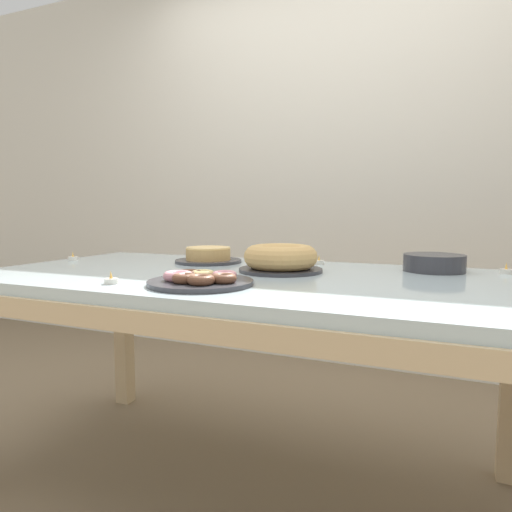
# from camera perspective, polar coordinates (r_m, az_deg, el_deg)

# --- Properties ---
(ground_plane) EXTENTS (12.00, 12.00, 0.00)m
(ground_plane) POSITION_cam_1_polar(r_m,az_deg,el_deg) (1.82, -1.54, -26.86)
(ground_plane) COLOR #7A664C
(wall_back) EXTENTS (8.00, 0.10, 2.60)m
(wall_back) POSITION_cam_1_polar(r_m,az_deg,el_deg) (2.96, 10.75, 11.82)
(wall_back) COLOR silver
(wall_back) RESTS_ON ground
(dining_table) EXTENTS (1.86, 0.97, 0.77)m
(dining_table) POSITION_cam_1_polar(r_m,az_deg,el_deg) (1.56, -1.61, -5.28)
(dining_table) COLOR silver
(dining_table) RESTS_ON ground
(cake_chocolate_round) EXTENTS (0.27, 0.27, 0.06)m
(cake_chocolate_round) POSITION_cam_1_polar(r_m,az_deg,el_deg) (1.88, -5.99, -0.00)
(cake_chocolate_round) COLOR #333338
(cake_chocolate_round) RESTS_ON dining_table
(cake_golden_bundt) EXTENTS (0.29, 0.29, 0.09)m
(cake_golden_bundt) POSITION_cam_1_polar(r_m,az_deg,el_deg) (1.60, 3.09, -0.35)
(cake_golden_bundt) COLOR #333338
(cake_golden_bundt) RESTS_ON dining_table
(pastry_platter) EXTENTS (0.31, 0.31, 0.04)m
(pastry_platter) POSITION_cam_1_polar(r_m,az_deg,el_deg) (1.32, -7.03, -2.99)
(pastry_platter) COLOR #333338
(pastry_platter) RESTS_ON dining_table
(plate_stack) EXTENTS (0.21, 0.21, 0.06)m
(plate_stack) POSITION_cam_1_polar(r_m,az_deg,el_deg) (1.72, 21.37, -0.80)
(plate_stack) COLOR #333338
(plate_stack) RESTS_ON dining_table
(tealight_right_edge) EXTENTS (0.04, 0.04, 0.04)m
(tealight_right_edge) POSITION_cam_1_polar(r_m,az_deg,el_deg) (2.11, -21.90, -0.23)
(tealight_right_edge) COLOR silver
(tealight_right_edge) RESTS_ON dining_table
(tealight_near_cakes) EXTENTS (0.04, 0.04, 0.04)m
(tealight_near_cakes) POSITION_cam_1_polar(r_m,az_deg,el_deg) (1.77, 28.79, -1.62)
(tealight_near_cakes) COLOR silver
(tealight_near_cakes) RESTS_ON dining_table
(tealight_centre) EXTENTS (0.04, 0.04, 0.04)m
(tealight_centre) POSITION_cam_1_polar(r_m,az_deg,el_deg) (1.83, 7.87, -0.72)
(tealight_centre) COLOR silver
(tealight_centre) RESTS_ON dining_table
(tealight_near_front) EXTENTS (0.04, 0.04, 0.04)m
(tealight_near_front) POSITION_cam_1_polar(r_m,az_deg,el_deg) (1.40, -17.66, -2.92)
(tealight_near_front) COLOR silver
(tealight_near_front) RESTS_ON dining_table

